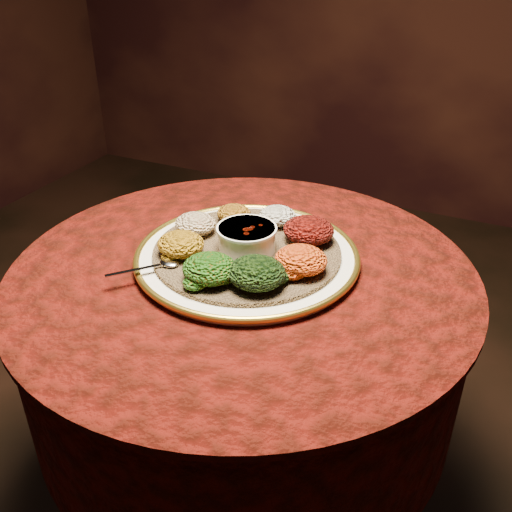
% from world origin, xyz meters
% --- Properties ---
extents(table, '(0.96, 0.96, 0.73)m').
position_xyz_m(table, '(0.00, 0.00, 0.55)').
color(table, black).
rests_on(table, ground).
extents(platter, '(0.48, 0.48, 0.02)m').
position_xyz_m(platter, '(-0.00, 0.03, 0.75)').
color(platter, white).
rests_on(platter, table).
extents(injera, '(0.43, 0.43, 0.01)m').
position_xyz_m(injera, '(-0.00, 0.03, 0.76)').
color(injera, olive).
rests_on(injera, platter).
extents(stew_bowl, '(0.12, 0.12, 0.05)m').
position_xyz_m(stew_bowl, '(-0.00, 0.03, 0.79)').
color(stew_bowl, white).
rests_on(stew_bowl, injera).
extents(spoon, '(0.11, 0.11, 0.01)m').
position_xyz_m(spoon, '(-0.12, -0.10, 0.77)').
color(spoon, silver).
rests_on(spoon, injera).
extents(portion_ayib, '(0.08, 0.08, 0.04)m').
position_xyz_m(portion_ayib, '(0.01, 0.16, 0.78)').
color(portion_ayib, silver).
rests_on(portion_ayib, injera).
extents(portion_kitfo, '(0.11, 0.10, 0.05)m').
position_xyz_m(portion_kitfo, '(0.10, 0.12, 0.79)').
color(portion_kitfo, black).
rests_on(portion_kitfo, injera).
extents(portion_tikil, '(0.10, 0.10, 0.05)m').
position_xyz_m(portion_tikil, '(0.13, -0.00, 0.79)').
color(portion_tikil, '#A56A0D').
rests_on(portion_tikil, injera).
extents(portion_gomen, '(0.11, 0.10, 0.05)m').
position_xyz_m(portion_gomen, '(0.07, -0.08, 0.79)').
color(portion_gomen, black).
rests_on(portion_gomen, injera).
extents(portion_mixveg, '(0.10, 0.10, 0.05)m').
position_xyz_m(portion_mixveg, '(-0.02, -0.11, 0.79)').
color(portion_mixveg, '#8B3809').
rests_on(portion_mixveg, injera).
extents(portion_kik, '(0.10, 0.09, 0.05)m').
position_xyz_m(portion_kik, '(-0.12, -0.04, 0.79)').
color(portion_kik, '#A86F0E').
rests_on(portion_kik, injera).
extents(portion_timatim, '(0.09, 0.09, 0.04)m').
position_xyz_m(portion_timatim, '(-0.14, 0.05, 0.78)').
color(portion_timatim, maroon).
rests_on(portion_timatim, injera).
extents(portion_shiro, '(0.08, 0.07, 0.04)m').
position_xyz_m(portion_shiro, '(-0.09, 0.13, 0.78)').
color(portion_shiro, '#894E10').
rests_on(portion_shiro, injera).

